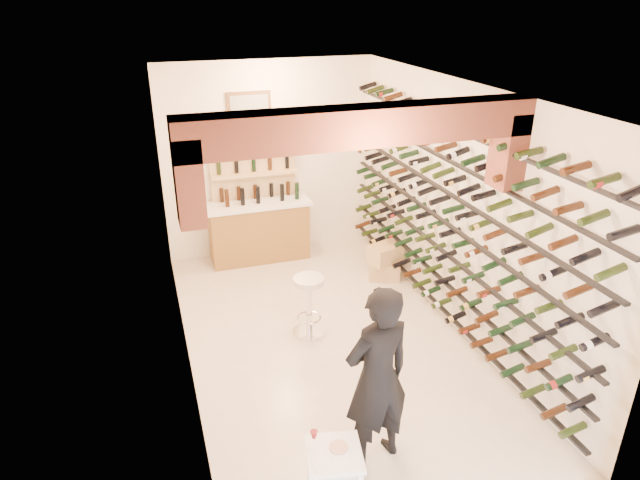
% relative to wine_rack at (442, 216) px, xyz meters
% --- Properties ---
extents(ground, '(6.00, 6.00, 0.00)m').
position_rel_wine_rack_xyz_m(ground, '(-1.53, 0.00, -1.55)').
color(ground, beige).
rests_on(ground, ground).
extents(room_shell, '(3.52, 6.02, 3.21)m').
position_rel_wine_rack_xyz_m(room_shell, '(-1.53, -0.26, 0.70)').
color(room_shell, white).
rests_on(room_shell, ground).
extents(wine_rack, '(0.32, 5.70, 2.56)m').
position_rel_wine_rack_xyz_m(wine_rack, '(0.00, 0.00, 0.00)').
color(wine_rack, black).
rests_on(wine_rack, ground).
extents(back_counter, '(1.70, 0.62, 1.29)m').
position_rel_wine_rack_xyz_m(back_counter, '(-1.83, 2.65, -1.02)').
color(back_counter, olive).
rests_on(back_counter, ground).
extents(back_shelving, '(1.40, 0.31, 2.73)m').
position_rel_wine_rack_xyz_m(back_shelving, '(-1.83, 2.89, -0.38)').
color(back_shelving, tan).
rests_on(back_shelving, ground).
extents(tasting_table, '(0.54, 0.54, 0.81)m').
position_rel_wine_rack_xyz_m(tasting_table, '(-2.32, -2.48, -1.00)').
color(tasting_table, white).
rests_on(tasting_table, ground).
extents(white_stool, '(0.42, 0.42, 0.41)m').
position_rel_wine_rack_xyz_m(white_stool, '(-2.22, -2.33, -1.34)').
color(white_stool, white).
rests_on(white_stool, ground).
extents(person, '(0.75, 0.56, 1.87)m').
position_rel_wine_rack_xyz_m(person, '(-1.73, -2.00, -0.61)').
color(person, black).
rests_on(person, ground).
extents(chrome_barstool, '(0.43, 0.43, 0.82)m').
position_rel_wine_rack_xyz_m(chrome_barstool, '(-1.71, 0.23, -1.07)').
color(chrome_barstool, silver).
rests_on(chrome_barstool, ground).
extents(crate_lower, '(0.57, 0.49, 0.29)m').
position_rel_wine_rack_xyz_m(crate_lower, '(-0.13, 1.34, -1.41)').
color(crate_lower, tan).
rests_on(crate_lower, ground).
extents(crate_upper, '(0.56, 0.46, 0.28)m').
position_rel_wine_rack_xyz_m(crate_upper, '(-0.13, 1.34, -1.12)').
color(crate_upper, tan).
rests_on(crate_upper, crate_lower).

